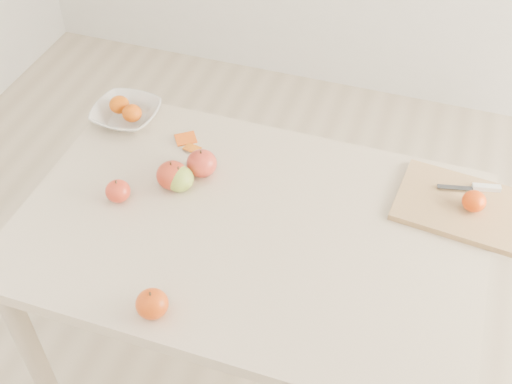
% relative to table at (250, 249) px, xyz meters
% --- Properties ---
extents(ground, '(3.50, 3.50, 0.00)m').
position_rel_table_xyz_m(ground, '(0.00, 0.00, -0.65)').
color(ground, '#C6B293').
rests_on(ground, ground).
extents(table, '(1.20, 0.80, 0.75)m').
position_rel_table_xyz_m(table, '(0.00, 0.00, 0.00)').
color(table, beige).
rests_on(table, ground).
extents(cutting_board, '(0.35, 0.27, 0.02)m').
position_rel_table_xyz_m(cutting_board, '(0.51, 0.23, 0.11)').
color(cutting_board, tan).
rests_on(cutting_board, table).
extents(board_tangerine, '(0.06, 0.06, 0.05)m').
position_rel_table_xyz_m(board_tangerine, '(0.54, 0.22, 0.14)').
color(board_tangerine, '#D24207').
rests_on(board_tangerine, cutting_board).
extents(fruit_bowl, '(0.20, 0.20, 0.05)m').
position_rel_table_xyz_m(fruit_bowl, '(-0.50, 0.29, 0.12)').
color(fruit_bowl, silver).
rests_on(fruit_bowl, table).
extents(bowl_tangerine_near, '(0.06, 0.06, 0.05)m').
position_rel_table_xyz_m(bowl_tangerine_near, '(-0.52, 0.30, 0.15)').
color(bowl_tangerine_near, '#CB5207').
rests_on(bowl_tangerine_near, fruit_bowl).
extents(bowl_tangerine_far, '(0.06, 0.06, 0.05)m').
position_rel_table_xyz_m(bowl_tangerine_far, '(-0.47, 0.27, 0.15)').
color(bowl_tangerine_far, '#DA4F07').
rests_on(bowl_tangerine_far, fruit_bowl).
extents(orange_peel_a, '(0.07, 0.07, 0.01)m').
position_rel_table_xyz_m(orange_peel_a, '(-0.29, 0.26, 0.10)').
color(orange_peel_a, '#DD540F').
rests_on(orange_peel_a, table).
extents(orange_peel_b, '(0.05, 0.04, 0.01)m').
position_rel_table_xyz_m(orange_peel_b, '(-0.26, 0.23, 0.10)').
color(orange_peel_b, '#C45B0D').
rests_on(orange_peel_b, table).
extents(paring_knife, '(0.17, 0.06, 0.01)m').
position_rel_table_xyz_m(paring_knife, '(0.55, 0.30, 0.12)').
color(paring_knife, white).
rests_on(paring_knife, cutting_board).
extents(apple_green, '(0.08, 0.08, 0.07)m').
position_rel_table_xyz_m(apple_green, '(-0.22, 0.07, 0.13)').
color(apple_green, olive).
rests_on(apple_green, table).
extents(apple_red_d, '(0.07, 0.07, 0.06)m').
position_rel_table_xyz_m(apple_red_d, '(-0.36, -0.03, 0.13)').
color(apple_red_d, maroon).
rests_on(apple_red_d, table).
extents(apple_red_a, '(0.08, 0.08, 0.08)m').
position_rel_table_xyz_m(apple_red_a, '(-0.19, 0.14, 0.14)').
color(apple_red_a, maroon).
rests_on(apple_red_a, table).
extents(apple_red_c, '(0.08, 0.08, 0.07)m').
position_rel_table_xyz_m(apple_red_c, '(-0.12, -0.33, 0.13)').
color(apple_red_c, '#A41604').
rests_on(apple_red_c, table).
extents(apple_red_b, '(0.09, 0.09, 0.08)m').
position_rel_table_xyz_m(apple_red_b, '(-0.25, 0.07, 0.14)').
color(apple_red_b, '#900708').
rests_on(apple_red_b, table).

